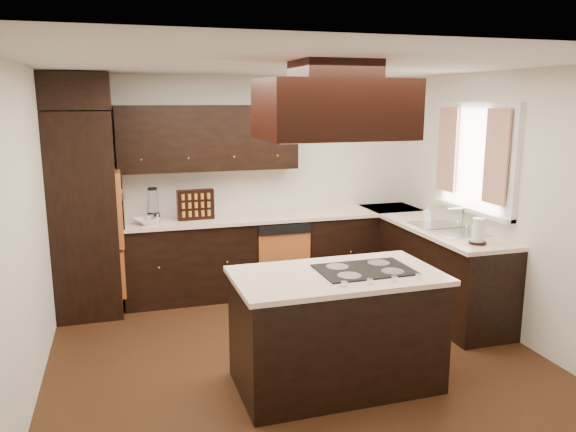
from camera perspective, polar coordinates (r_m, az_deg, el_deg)
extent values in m
cube|color=#502D16|center=(5.10, 0.88, -14.28)|extent=(4.20, 4.20, 0.02)
cube|color=silver|center=(4.60, 0.98, 15.26)|extent=(4.20, 4.20, 0.02)
cube|color=silver|center=(6.70, -4.52, 3.30)|extent=(4.20, 0.02, 2.50)
cube|color=silver|center=(2.83, 14.06, -8.84)|extent=(4.20, 0.02, 2.50)
cube|color=silver|center=(4.54, -25.41, -1.85)|extent=(0.02, 4.20, 2.50)
cube|color=silver|center=(5.68, 21.67, 0.99)|extent=(0.02, 4.20, 2.50)
cube|color=black|center=(6.20, -19.92, 0.17)|extent=(0.65, 0.75, 2.12)
cube|color=#D0672E|center=(6.18, -16.72, 0.90)|extent=(0.05, 0.62, 0.78)
cube|color=black|center=(6.58, -3.54, -4.06)|extent=(2.93, 0.60, 0.88)
cube|color=black|center=(6.41, 13.98, -4.82)|extent=(0.60, 2.40, 0.88)
cube|color=#FFE0CB|center=(6.46, -3.56, -0.16)|extent=(2.93, 0.63, 0.04)
cube|color=#FFE0CB|center=(6.29, 14.07, -0.81)|extent=(0.63, 2.40, 0.04)
cube|color=black|center=(6.39, -8.07, 7.86)|extent=(2.00, 0.34, 0.72)
cube|color=#D0672E|center=(6.39, -0.36, -4.93)|extent=(0.60, 0.05, 0.72)
cube|color=white|center=(6.04, 18.45, 5.64)|extent=(0.06, 1.32, 1.12)
cube|color=white|center=(6.06, 18.67, 5.64)|extent=(0.00, 1.20, 1.00)
cube|color=beige|center=(5.66, 20.41, 5.65)|extent=(0.02, 0.34, 0.90)
cube|color=beige|center=(6.35, 15.86, 6.52)|extent=(0.02, 0.34, 0.90)
cube|color=silver|center=(6.00, 15.89, -1.27)|extent=(0.52, 0.84, 0.01)
cube|color=black|center=(4.52, 4.87, -11.62)|extent=(1.55, 0.86, 0.88)
cube|color=#FFE0CB|center=(4.35, 4.98, -6.05)|extent=(1.61, 0.92, 0.04)
cube|color=black|center=(4.44, 7.79, -5.43)|extent=(0.73, 0.49, 0.01)
cube|color=black|center=(4.10, 4.68, 10.76)|extent=(1.05, 0.72, 0.42)
cube|color=black|center=(4.11, 4.74, 14.60)|extent=(0.55, 0.50, 0.13)
cylinder|color=silver|center=(6.26, -13.49, -0.19)|extent=(0.15, 0.15, 0.10)
cone|color=silver|center=(6.23, -13.57, 1.43)|extent=(0.13, 0.13, 0.26)
cube|color=black|center=(6.30, -9.38, 1.15)|extent=(0.41, 0.12, 0.34)
imported|color=white|center=(6.21, -14.13, -0.50)|extent=(0.34, 0.34, 0.06)
imported|color=white|center=(6.32, 13.93, 0.23)|extent=(0.10, 0.10, 0.17)
cylinder|color=white|center=(5.45, 18.75, -1.47)|extent=(0.14, 0.14, 0.24)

